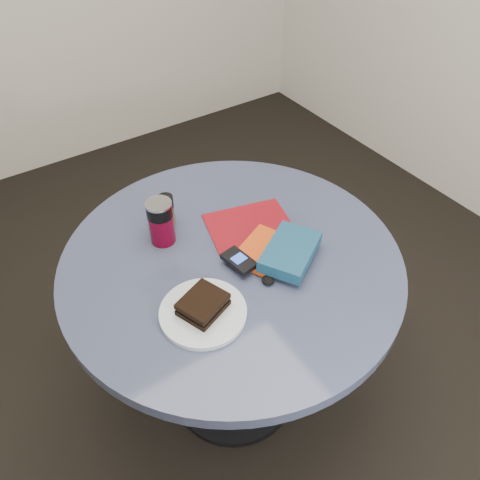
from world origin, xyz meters
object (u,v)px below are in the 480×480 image
soda_can (161,222)px  mp3_player (239,261)px  plate (203,312)px  novel (290,251)px  sandwich (203,304)px  table (232,293)px  headphones (277,278)px  magazine (249,225)px  pepper_grinder (167,210)px  red_book (262,250)px

soda_can → mp3_player: (0.13, -0.22, -0.04)m
plate → soda_can: size_ratio=1.58×
novel → sandwich: bearing=153.7°
table → headphones: size_ratio=10.34×
magazine → mp3_player: mp3_player is taller
mp3_player → magazine: bearing=46.0°
table → pepper_grinder: size_ratio=9.28×
plate → novel: bearing=5.3°
mp3_player → headphones: (0.06, -0.10, -0.02)m
soda_can → pepper_grinder: size_ratio=1.33×
table → novel: novel is taller
soda_can → mp3_player: size_ratio=1.34×
table → mp3_player: 0.20m
sandwich → plate: bearing=-132.1°
sandwich → pepper_grinder: (0.09, 0.36, 0.02)m
pepper_grinder → headphones: (0.14, -0.38, -0.05)m
red_book → pepper_grinder: bearing=97.6°
red_book → magazine: bearing=48.0°
table → soda_can: 0.32m
red_book → headphones: size_ratio=1.84×
table → red_book: red_book is taller
magazine → pepper_grinder: bearing=158.7°
magazine → headphones: headphones is taller
soda_can → novel: (0.26, -0.28, -0.03)m
plate → sandwich: sandwich is taller
table → red_book: bearing=-24.1°
magazine → mp3_player: (-0.13, -0.13, 0.03)m
soda_can → novel: 0.39m
table → magazine: bearing=34.4°
red_book → headphones: 0.12m
plate → magazine: bearing=36.5°
mp3_player → plate: bearing=-152.6°
pepper_grinder → novel: size_ratio=0.55×
headphones → plate: bearing=176.8°
sandwich → magazine: sandwich is taller
plate → soda_can: (0.04, 0.31, 0.06)m
red_book → sandwich: bearing=176.0°
red_book → novel: novel is taller
headphones → novel: bearing=28.8°
plate → mp3_player: (0.17, 0.09, 0.02)m
mp3_player → headphones: mp3_player is taller
magazine → mp3_player: 0.18m
sandwich → mp3_player: sandwich is taller
soda_can → red_book: size_ratio=0.81×
sandwich → pepper_grinder: 0.38m
sandwich → soda_can: size_ratio=0.98×
sandwich → soda_can: (0.04, 0.31, 0.04)m
plate → pepper_grinder: 0.38m
red_book → mp3_player: mp3_player is taller
table → magazine: size_ratio=3.89×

